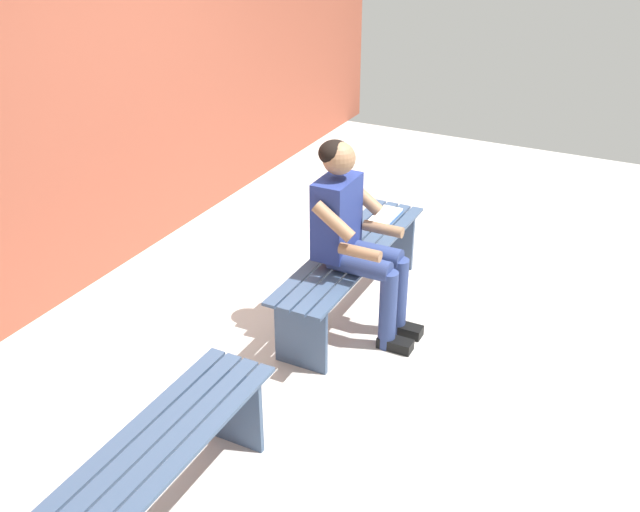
# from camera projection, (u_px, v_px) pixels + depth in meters

# --- Properties ---
(ground_plane) EXTENTS (10.00, 7.00, 0.04)m
(ground_plane) POSITION_uv_depth(u_px,v_px,m) (439.00, 461.00, 3.70)
(ground_plane) COLOR beige
(brick_wall) EXTENTS (9.50, 0.24, 2.74)m
(brick_wall) POSITION_uv_depth(u_px,v_px,m) (51.00, 96.00, 4.70)
(brick_wall) COLOR #9E4C38
(brick_wall) RESTS_ON ground
(bench_near) EXTENTS (1.69, 0.38, 0.46)m
(bench_near) POSITION_uv_depth(u_px,v_px,m) (352.00, 265.00, 4.79)
(bench_near) COLOR #384C6B
(bench_near) RESTS_ON ground
(bench_far) EXTENTS (1.70, 0.38, 0.46)m
(bench_far) POSITION_uv_depth(u_px,v_px,m) (137.00, 485.00, 3.06)
(bench_far) COLOR #384C6B
(bench_far) RESTS_ON ground
(person_seated) EXTENTS (0.50, 0.69, 1.27)m
(person_seated) POSITION_uv_depth(u_px,v_px,m) (354.00, 233.00, 4.42)
(person_seated) COLOR navy
(person_seated) RESTS_ON ground
(apple) EXTENTS (0.08, 0.08, 0.08)m
(apple) POSITION_uv_depth(u_px,v_px,m) (355.00, 230.00, 4.90)
(apple) COLOR red
(apple) RESTS_ON bench_near
(book_open) EXTENTS (0.41, 0.16, 0.02)m
(book_open) POSITION_uv_depth(u_px,v_px,m) (383.00, 219.00, 5.14)
(book_open) COLOR white
(book_open) RESTS_ON bench_near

